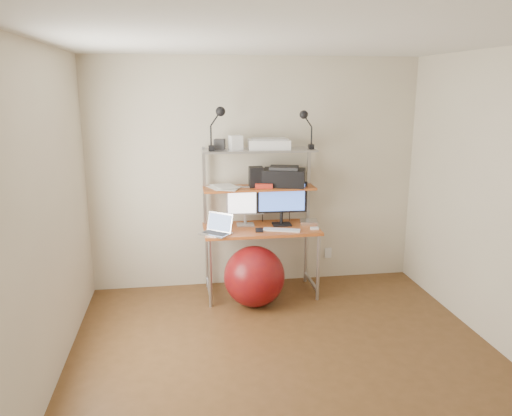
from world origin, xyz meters
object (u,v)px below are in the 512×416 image
(monitor_black, at_px, (282,200))
(laptop, at_px, (218,229))
(monitor_silver, at_px, (245,203))
(printer, at_px, (284,177))
(exercise_ball, at_px, (254,276))

(monitor_black, distance_m, laptop, 0.77)
(monitor_silver, bearing_deg, monitor_black, -3.87)
(monitor_silver, distance_m, laptop, 0.46)
(printer, bearing_deg, monitor_silver, -160.61)
(monitor_silver, distance_m, monitor_black, 0.39)
(laptop, xyz_separation_m, exercise_ball, (0.35, -0.14, -0.47))
(monitor_black, xyz_separation_m, exercise_ball, (-0.35, -0.37, -0.70))
(laptop, height_order, exercise_ball, laptop)
(monitor_silver, bearing_deg, printer, 4.89)
(monitor_silver, bearing_deg, laptop, -136.78)
(printer, bearing_deg, laptop, -141.61)
(laptop, distance_m, exercise_ball, 0.61)
(monitor_black, height_order, laptop, monitor_black)
(laptop, xyz_separation_m, printer, (0.74, 0.29, 0.47))
(monitor_black, relative_size, exercise_ball, 0.88)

